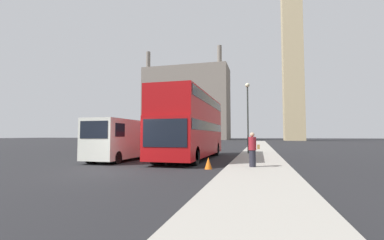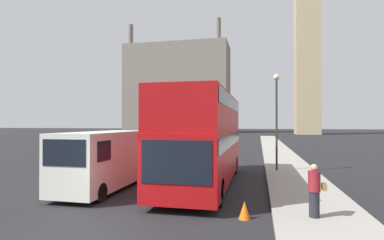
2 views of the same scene
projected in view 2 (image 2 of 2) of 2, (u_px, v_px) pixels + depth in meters
ground_plane at (88, 230)px, 8.22m from camera, size 300.00×300.00×0.00m
clock_tower at (307, 7)px, 78.90m from camera, size 6.47×6.64×65.72m
building_block_distant at (178, 89)px, 97.63m from camera, size 33.00×13.65×34.32m
red_double_decker_bus at (204, 135)px, 14.25m from camera, size 2.63×10.07×4.25m
white_van at (103, 159)px, 13.03m from camera, size 2.02×5.59×2.55m
pedestrian at (315, 191)px, 8.83m from camera, size 0.51×0.35×1.57m
street_lamp at (277, 107)px, 17.72m from camera, size 0.36×0.36×5.69m
traffic_cone at (245, 210)px, 9.12m from camera, size 0.36×0.36×0.55m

